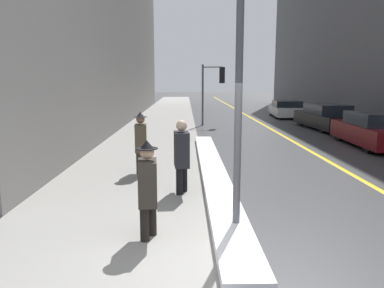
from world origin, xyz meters
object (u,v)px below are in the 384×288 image
at_px(pedestrian_in_fedora, 148,186).
at_px(parked_car_maroon, 375,130).
at_px(pedestrian_nearside, 141,140).
at_px(pedestrian_with_shoulder_bag, 182,153).
at_px(lamp_post, 239,63).
at_px(parked_car_white, 286,109).
at_px(traffic_light_near, 215,82).
at_px(parked_car_black, 326,117).

bearing_deg(pedestrian_in_fedora, parked_car_maroon, 131.85).
bearing_deg(pedestrian_nearside, pedestrian_with_shoulder_bag, 25.93).
bearing_deg(pedestrian_in_fedora, lamp_post, 91.93).
relative_size(pedestrian_in_fedora, pedestrian_with_shoulder_bag, 0.97).
bearing_deg(lamp_post, pedestrian_with_shoulder_bag, 112.00).
bearing_deg(pedestrian_with_shoulder_bag, parked_car_white, 153.14).
height_order(traffic_light_near, pedestrian_in_fedora, traffic_light_near).
distance_m(lamp_post, traffic_light_near, 15.47).
xyz_separation_m(lamp_post, pedestrian_nearside, (-2.06, 4.19, -1.87)).
xyz_separation_m(pedestrian_in_fedora, pedestrian_nearside, (-0.62, 4.37, 0.05)).
bearing_deg(parked_car_white, traffic_light_near, 136.67).
xyz_separation_m(lamp_post, parked_car_white, (6.31, 20.41, -2.25)).
xyz_separation_m(pedestrian_in_fedora, parked_car_maroon, (7.96, 8.51, -0.25)).
xyz_separation_m(lamp_post, parked_car_maroon, (6.52, 8.33, -2.17)).
distance_m(pedestrian_in_fedora, parked_car_maroon, 11.66).
bearing_deg(parked_car_white, pedestrian_nearside, 157.14).
distance_m(lamp_post, pedestrian_with_shoulder_bag, 3.11).
bearing_deg(pedestrian_nearside, traffic_light_near, 160.48).
relative_size(parked_car_maroon, parked_car_white, 0.97).
xyz_separation_m(lamp_post, pedestrian_with_shoulder_bag, (-0.93, 2.30, -1.88)).
xyz_separation_m(lamp_post, traffic_light_near, (0.84, 15.44, -0.32)).
distance_m(pedestrian_nearside, parked_car_white, 18.26).
bearing_deg(pedestrian_nearside, pedestrian_in_fedora, 3.01).
bearing_deg(parked_car_black, pedestrian_nearside, 134.48).
bearing_deg(traffic_light_near, parked_car_black, -7.08).
distance_m(parked_car_maroon, parked_car_black, 5.40).
xyz_separation_m(traffic_light_near, parked_car_maroon, (5.68, -7.11, -1.85)).
bearing_deg(pedestrian_in_fedora, parked_car_black, 144.83).
bearing_deg(pedestrian_nearside, parked_car_black, 132.62).
relative_size(traffic_light_near, parked_car_maroon, 0.78).
bearing_deg(pedestrian_nearside, parked_car_white, 147.63).
bearing_deg(lamp_post, parked_car_white, 72.81).
distance_m(pedestrian_in_fedora, pedestrian_with_shoulder_bag, 2.53).
height_order(traffic_light_near, parked_car_white, traffic_light_near).
bearing_deg(pedestrian_with_shoulder_bag, traffic_light_near, 167.28).
bearing_deg(parked_car_maroon, pedestrian_with_shoulder_bag, 130.60).
distance_m(pedestrian_in_fedora, pedestrian_nearside, 4.41).
bearing_deg(parked_car_maroon, traffic_light_near, 40.18).
bearing_deg(parked_car_white, parked_car_black, -172.93).
bearing_deg(lamp_post, traffic_light_near, 86.89).
relative_size(pedestrian_nearside, parked_car_maroon, 0.39).
height_order(pedestrian_in_fedora, pedestrian_nearside, pedestrian_nearside).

